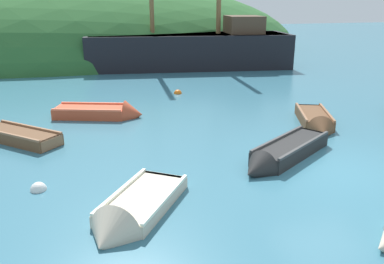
% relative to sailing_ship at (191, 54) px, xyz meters
% --- Properties ---
extents(ground_plane, '(120.00, 120.00, 0.00)m').
position_rel_sailing_ship_xyz_m(ground_plane, '(-0.85, -17.13, -0.86)').
color(ground_plane, teal).
extents(shore_hill, '(41.28, 25.37, 12.15)m').
position_rel_sailing_ship_xyz_m(shore_hill, '(-7.72, 11.50, -0.86)').
color(shore_hill, '#2D602D').
rests_on(shore_hill, ground).
extents(sailing_ship, '(15.81, 5.66, 11.80)m').
position_rel_sailing_ship_xyz_m(sailing_ship, '(0.00, 0.00, 0.00)').
color(sailing_ship, black).
rests_on(sailing_ship, ground).
extents(rowboat_center, '(3.62, 2.80, 0.88)m').
position_rel_sailing_ship_xyz_m(rowboat_center, '(-1.81, -16.20, -0.72)').
color(rowboat_center, black).
rests_on(rowboat_center, ground).
extents(rowboat_far, '(2.01, 3.21, 0.94)m').
position_rel_sailing_ship_xyz_m(rowboat_far, '(0.86, -13.64, -0.74)').
color(rowboat_far, brown).
rests_on(rowboat_far, ground).
extents(rowboat_portside, '(3.18, 3.12, 0.89)m').
position_rel_sailing_ship_xyz_m(rowboat_portside, '(-9.47, -12.21, -0.74)').
color(rowboat_portside, brown).
rests_on(rowboat_portside, ground).
extents(rowboat_outer_left, '(3.50, 2.11, 1.06)m').
position_rel_sailing_ship_xyz_m(rowboat_outer_left, '(-6.36, -10.46, -0.73)').
color(rowboat_outer_left, '#C64C2D').
rests_on(rowboat_outer_left, ground).
extents(rowboat_near_dock, '(2.66, 3.10, 1.11)m').
position_rel_sailing_ship_xyz_m(rowboat_near_dock, '(-6.32, -18.21, -0.79)').
color(rowboat_near_dock, beige).
rests_on(rowboat_near_dock, ground).
extents(buoy_white, '(0.39, 0.39, 0.39)m').
position_rel_sailing_ship_xyz_m(buoy_white, '(-8.27, -16.32, -0.86)').
color(buoy_white, white).
rests_on(buoy_white, ground).
extents(buoy_orange, '(0.38, 0.38, 0.38)m').
position_rel_sailing_ship_xyz_m(buoy_orange, '(-2.68, -7.33, -0.86)').
color(buoy_orange, orange).
rests_on(buoy_orange, ground).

